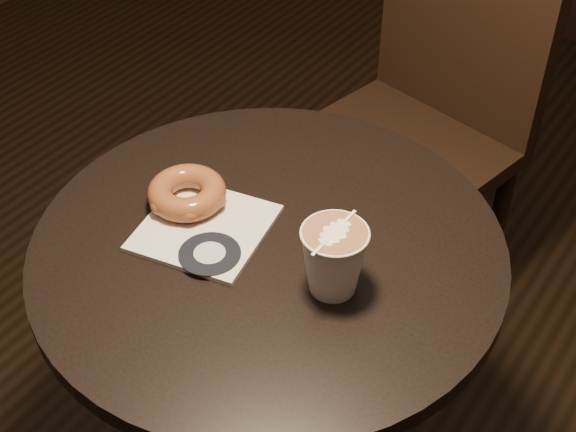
{
  "coord_description": "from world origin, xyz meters",
  "views": [
    {
      "loc": [
        0.51,
        -0.69,
        1.55
      ],
      "look_at": [
        0.01,
        0.03,
        0.79
      ],
      "focal_mm": 50.0,
      "sensor_mm": 36.0,
      "label": 1
    }
  ],
  "objects_px": {
    "cafe_table": "(270,330)",
    "pastry_bag": "(205,228)",
    "doughnut": "(187,193)",
    "chair": "(431,90)",
    "latte_cup": "(334,260)"
  },
  "relations": [
    {
      "from": "cafe_table",
      "to": "doughnut",
      "type": "bearing_deg",
      "value": -177.65
    },
    {
      "from": "pastry_bag",
      "to": "doughnut",
      "type": "relative_size",
      "value": 1.48
    },
    {
      "from": "pastry_bag",
      "to": "doughnut",
      "type": "height_order",
      "value": "doughnut"
    },
    {
      "from": "pastry_bag",
      "to": "latte_cup",
      "type": "bearing_deg",
      "value": -8.68
    },
    {
      "from": "cafe_table",
      "to": "pastry_bag",
      "type": "height_order",
      "value": "pastry_bag"
    },
    {
      "from": "pastry_bag",
      "to": "doughnut",
      "type": "bearing_deg",
      "value": 142.02
    },
    {
      "from": "chair",
      "to": "latte_cup",
      "type": "distance_m",
      "value": 0.8
    },
    {
      "from": "cafe_table",
      "to": "chair",
      "type": "height_order",
      "value": "chair"
    },
    {
      "from": "doughnut",
      "to": "pastry_bag",
      "type": "bearing_deg",
      "value": -26.76
    },
    {
      "from": "cafe_table",
      "to": "latte_cup",
      "type": "bearing_deg",
      "value": -10.77
    },
    {
      "from": "pastry_bag",
      "to": "chair",
      "type": "bearing_deg",
      "value": 78.09
    },
    {
      "from": "cafe_table",
      "to": "pastry_bag",
      "type": "distance_m",
      "value": 0.23
    },
    {
      "from": "pastry_bag",
      "to": "latte_cup",
      "type": "height_order",
      "value": "latte_cup"
    },
    {
      "from": "cafe_table",
      "to": "chair",
      "type": "distance_m",
      "value": 0.73
    },
    {
      "from": "chair",
      "to": "latte_cup",
      "type": "relative_size",
      "value": 10.53
    }
  ]
}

